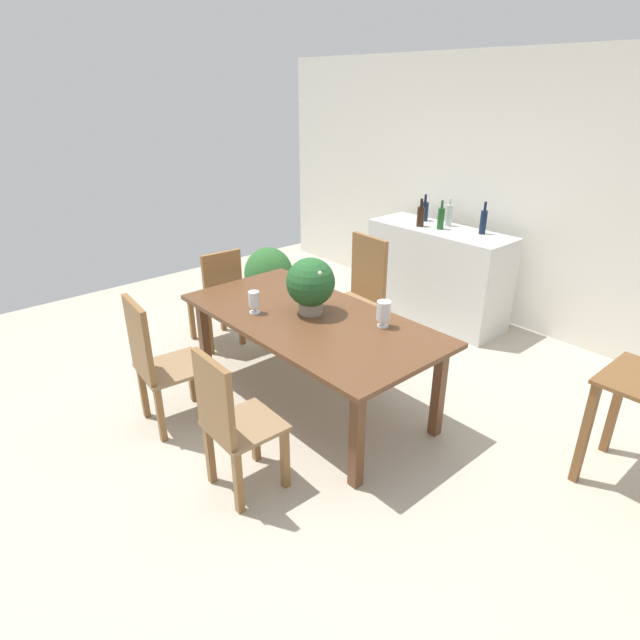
{
  "coord_description": "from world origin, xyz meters",
  "views": [
    {
      "loc": [
        2.67,
        -2.21,
        2.29
      ],
      "look_at": [
        -0.07,
        0.2,
        0.63
      ],
      "focal_mm": 29.17,
      "sensor_mm": 36.0,
      "label": 1
    }
  ],
  "objects_px": {
    "crystal_vase_center_near": "(254,301)",
    "potted_plant_floor": "(269,276)",
    "chair_head_end": "(219,295)",
    "flower_centerpiece": "(311,284)",
    "chair_far_left": "(361,288)",
    "wine_bottle_green": "(441,218)",
    "dining_table": "(310,326)",
    "chair_near_left": "(157,359)",
    "chair_near_right": "(231,420)",
    "wine_bottle_tall": "(484,221)",
    "wine_bottle_amber": "(449,215)",
    "wine_bottle_dark": "(425,211)",
    "wine_bottle_clear": "(421,216)",
    "crystal_vase_left": "(384,311)",
    "kitchen_counter": "(437,274)",
    "wine_glass": "(310,279)"
  },
  "relations": [
    {
      "from": "chair_near_right",
      "to": "chair_near_left",
      "type": "height_order",
      "value": "chair_near_left"
    },
    {
      "from": "chair_head_end",
      "to": "wine_bottle_clear",
      "type": "xyz_separation_m",
      "value": [
        0.72,
        1.97,
        0.56
      ]
    },
    {
      "from": "potted_plant_floor",
      "to": "dining_table",
      "type": "bearing_deg",
      "value": -27.08
    },
    {
      "from": "chair_head_end",
      "to": "wine_glass",
      "type": "relative_size",
      "value": 5.64
    },
    {
      "from": "chair_near_left",
      "to": "wine_glass",
      "type": "distance_m",
      "value": 1.35
    },
    {
      "from": "flower_centerpiece",
      "to": "crystal_vase_center_near",
      "type": "distance_m",
      "value": 0.44
    },
    {
      "from": "crystal_vase_center_near",
      "to": "wine_glass",
      "type": "xyz_separation_m",
      "value": [
        -0.04,
        0.57,
        0.02
      ]
    },
    {
      "from": "dining_table",
      "to": "wine_bottle_dark",
      "type": "xyz_separation_m",
      "value": [
        -0.71,
        2.19,
        0.42
      ]
    },
    {
      "from": "chair_near_left",
      "to": "kitchen_counter",
      "type": "height_order",
      "value": "chair_near_left"
    },
    {
      "from": "wine_glass",
      "to": "wine_bottle_dark",
      "type": "distance_m",
      "value": 1.92
    },
    {
      "from": "chair_far_left",
      "to": "chair_head_end",
      "type": "distance_m",
      "value": 1.32
    },
    {
      "from": "chair_near_right",
      "to": "wine_bottle_dark",
      "type": "distance_m",
      "value": 3.42
    },
    {
      "from": "dining_table",
      "to": "wine_bottle_tall",
      "type": "bearing_deg",
      "value": 89.9
    },
    {
      "from": "dining_table",
      "to": "wine_bottle_green",
      "type": "xyz_separation_m",
      "value": [
        -0.38,
        2.03,
        0.42
      ]
    },
    {
      "from": "kitchen_counter",
      "to": "wine_bottle_green",
      "type": "relative_size",
      "value": 5.22
    },
    {
      "from": "dining_table",
      "to": "wine_bottle_green",
      "type": "height_order",
      "value": "wine_bottle_green"
    },
    {
      "from": "crystal_vase_center_near",
      "to": "wine_bottle_green",
      "type": "xyz_separation_m",
      "value": [
        -0.06,
        2.29,
        0.25
      ]
    },
    {
      "from": "chair_far_left",
      "to": "crystal_vase_left",
      "type": "distance_m",
      "value": 1.2
    },
    {
      "from": "chair_head_end",
      "to": "potted_plant_floor",
      "type": "distance_m",
      "value": 1.07
    },
    {
      "from": "crystal_vase_left",
      "to": "flower_centerpiece",
      "type": "bearing_deg",
      "value": -156.99
    },
    {
      "from": "dining_table",
      "to": "chair_near_left",
      "type": "xyz_separation_m",
      "value": [
        -0.47,
        -1.0,
        -0.11
      ]
    },
    {
      "from": "wine_bottle_dark",
      "to": "wine_bottle_green",
      "type": "bearing_deg",
      "value": -25.7
    },
    {
      "from": "chair_far_left",
      "to": "wine_bottle_green",
      "type": "height_order",
      "value": "wine_bottle_green"
    },
    {
      "from": "wine_bottle_amber",
      "to": "wine_bottle_clear",
      "type": "bearing_deg",
      "value": -127.63
    },
    {
      "from": "wine_bottle_green",
      "to": "crystal_vase_left",
      "type": "bearing_deg",
      "value": -64.09
    },
    {
      "from": "wine_bottle_green",
      "to": "wine_bottle_dark",
      "type": "xyz_separation_m",
      "value": [
        -0.33,
        0.16,
        -0.01
      ]
    },
    {
      "from": "chair_far_left",
      "to": "crystal_vase_center_near",
      "type": "xyz_separation_m",
      "value": [
        0.13,
        -1.27,
        0.26
      ]
    },
    {
      "from": "wine_bottle_amber",
      "to": "potted_plant_floor",
      "type": "relative_size",
      "value": 0.41
    },
    {
      "from": "kitchen_counter",
      "to": "wine_bottle_tall",
      "type": "relative_size",
      "value": 4.81
    },
    {
      "from": "kitchen_counter",
      "to": "chair_near_left",
      "type": "bearing_deg",
      "value": -91.55
    },
    {
      "from": "crystal_vase_center_near",
      "to": "wine_bottle_tall",
      "type": "height_order",
      "value": "wine_bottle_tall"
    },
    {
      "from": "dining_table",
      "to": "kitchen_counter",
      "type": "bearing_deg",
      "value": 100.63
    },
    {
      "from": "chair_near_left",
      "to": "wine_bottle_amber",
      "type": "xyz_separation_m",
      "value": [
        0.06,
        3.19,
        0.54
      ]
    },
    {
      "from": "chair_near_right",
      "to": "wine_bottle_clear",
      "type": "xyz_separation_m",
      "value": [
        -1.04,
        2.95,
        0.55
      ]
    },
    {
      "from": "chair_head_end",
      "to": "flower_centerpiece",
      "type": "relative_size",
      "value": 2.25
    },
    {
      "from": "wine_bottle_amber",
      "to": "wine_bottle_green",
      "type": "bearing_deg",
      "value": -81.18
    },
    {
      "from": "chair_near_right",
      "to": "wine_bottle_dark",
      "type": "height_order",
      "value": "wine_bottle_dark"
    },
    {
      "from": "chair_near_left",
      "to": "wine_bottle_green",
      "type": "xyz_separation_m",
      "value": [
        0.09,
        3.03,
        0.54
      ]
    },
    {
      "from": "dining_table",
      "to": "crystal_vase_center_near",
      "type": "height_order",
      "value": "crystal_vase_center_near"
    },
    {
      "from": "crystal_vase_center_near",
      "to": "potted_plant_floor",
      "type": "xyz_separation_m",
      "value": [
        -1.48,
        1.19,
        -0.48
      ]
    },
    {
      "from": "chair_head_end",
      "to": "chair_near_left",
      "type": "bearing_deg",
      "value": 44.13
    },
    {
      "from": "crystal_vase_left",
      "to": "dining_table",
      "type": "bearing_deg",
      "value": -149.47
    },
    {
      "from": "chair_near_right",
      "to": "flower_centerpiece",
      "type": "relative_size",
      "value": 2.25
    },
    {
      "from": "dining_table",
      "to": "potted_plant_floor",
      "type": "relative_size",
      "value": 3.05
    },
    {
      "from": "flower_centerpiece",
      "to": "wine_glass",
      "type": "bearing_deg",
      "value": 141.05
    },
    {
      "from": "chair_far_left",
      "to": "crystal_vase_left",
      "type": "bearing_deg",
      "value": -34.31
    },
    {
      "from": "chair_head_end",
      "to": "wine_bottle_tall",
      "type": "relative_size",
      "value": 3.07
    },
    {
      "from": "wine_bottle_dark",
      "to": "wine_bottle_clear",
      "type": "bearing_deg",
      "value": -60.52
    },
    {
      "from": "wine_glass",
      "to": "chair_near_right",
      "type": "bearing_deg",
      "value": -57.61
    },
    {
      "from": "potted_plant_floor",
      "to": "crystal_vase_left",
      "type": "bearing_deg",
      "value": -15.82
    }
  ]
}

